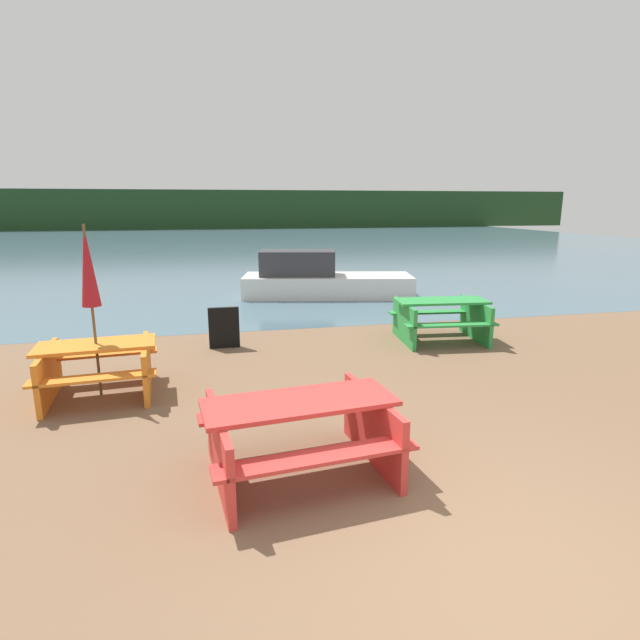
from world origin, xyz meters
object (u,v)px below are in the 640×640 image
object	(u,v)px
picnic_table_green	(441,316)
umbrella_crimson	(88,268)
signboard	(224,328)
picnic_table_orange	(98,364)
boat	(320,280)
picnic_table_red	(300,429)

from	to	relation	value
picnic_table_green	umbrella_crimson	xyz separation A→B (m)	(-5.81, -1.61, 1.28)
picnic_table_green	signboard	bearing A→B (deg)	174.63
umbrella_crimson	signboard	xyz separation A→B (m)	(1.74, 2.00, -1.38)
picnic_table_orange	boat	world-z (taller)	boat
picnic_table_red	picnic_table_green	distance (m)	5.47
umbrella_crimson	boat	xyz separation A→B (m)	(4.56, 6.74, -1.29)
picnic_table_orange	picnic_table_green	xyz separation A→B (m)	(5.81, 1.61, 0.04)
umbrella_crimson	picnic_table_red	bearing A→B (deg)	-48.29
picnic_table_orange	picnic_table_red	bearing A→B (deg)	-48.29
boat	signboard	distance (m)	5.52
picnic_table_red	signboard	distance (m)	4.64
picnic_table_green	picnic_table_red	bearing A→B (deg)	-129.50
picnic_table_orange	boat	bearing A→B (deg)	55.92
picnic_table_orange	boat	xyz separation A→B (m)	(4.56, 6.74, 0.03)
picnic_table_red	picnic_table_green	size ratio (longest dim) A/B	1.07
picnic_table_red	picnic_table_green	world-z (taller)	picnic_table_green
picnic_table_red	signboard	world-z (taller)	picnic_table_red
picnic_table_green	boat	world-z (taller)	boat
picnic_table_orange	signboard	size ratio (longest dim) A/B	2.18
boat	picnic_table_green	bearing A→B (deg)	-64.77
boat	umbrella_crimson	bearing A→B (deg)	-112.49
signboard	picnic_table_orange	bearing A→B (deg)	-131.13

